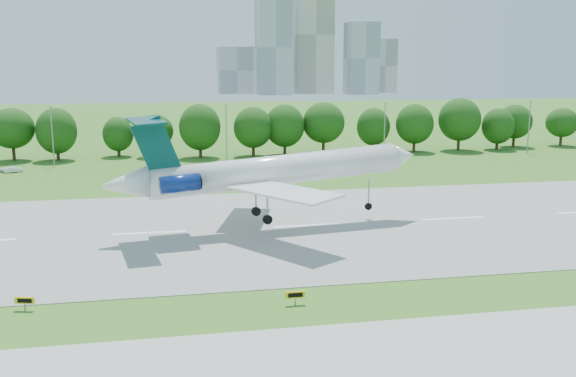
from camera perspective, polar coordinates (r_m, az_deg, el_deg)
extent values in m
plane|color=#326019|center=(56.91, -12.81, -10.37)|extent=(600.00, 600.00, 0.00)
cube|color=gray|center=(80.71, -12.25, -3.91)|extent=(400.00, 45.00, 0.08)
cylinder|color=#382314|center=(147.96, -19.48, 3.13)|extent=(0.70, 0.70, 3.60)
sphere|color=#113C0F|center=(147.47, -19.59, 4.83)|extent=(8.40, 8.40, 8.40)
cylinder|color=#382314|center=(147.27, -3.89, 3.71)|extent=(0.70, 0.70, 3.60)
sphere|color=#113C0F|center=(146.78, -3.92, 5.41)|extent=(8.40, 8.40, 8.40)
cylinder|color=#382314|center=(157.12, 10.78, 4.00)|extent=(0.70, 0.70, 3.60)
sphere|color=#113C0F|center=(156.66, 10.84, 5.59)|extent=(8.40, 8.40, 8.40)
cylinder|color=#382314|center=(175.74, 23.04, 4.04)|extent=(0.70, 0.70, 3.60)
sphere|color=#113C0F|center=(175.33, 23.15, 5.47)|extent=(8.40, 8.40, 8.40)
cylinder|color=gray|center=(137.67, -20.20, 4.31)|extent=(0.24, 0.24, 12.00)
cube|color=gray|center=(137.16, -20.37, 6.83)|extent=(0.90, 0.25, 0.18)
cylinder|color=gray|center=(136.38, -5.50, 4.87)|extent=(0.24, 0.24, 12.00)
cube|color=gray|center=(135.87, -5.55, 7.43)|extent=(0.90, 0.25, 0.18)
cylinder|color=gray|center=(143.87, 8.57, 5.12)|extent=(0.24, 0.24, 12.00)
cube|color=gray|center=(143.38, 8.64, 7.55)|extent=(0.90, 0.25, 0.18)
cylinder|color=gray|center=(158.89, 20.62, 5.09)|extent=(0.24, 0.24, 12.00)
cube|color=gray|center=(158.45, 20.77, 7.28)|extent=(0.90, 0.25, 0.18)
cube|color=#B2B2B7|center=(439.18, -1.32, 12.39)|extent=(22.00, 22.00, 62.00)
cube|color=beige|center=(460.02, 2.15, 13.45)|extent=(26.00, 26.00, 80.00)
cube|color=#B2B2B7|center=(448.08, 6.54, 11.40)|extent=(20.00, 20.00, 48.00)
cube|color=beige|center=(478.97, 8.30, 10.73)|extent=(18.00, 18.00, 38.00)
cube|color=#B2B2B7|center=(460.72, -4.70, 10.43)|extent=(24.00, 24.00, 32.00)
cylinder|color=white|center=(80.28, -0.94, 1.62)|extent=(32.45, 8.93, 5.46)
cone|color=white|center=(87.52, 10.13, 2.87)|extent=(4.18, 4.28, 3.92)
cone|color=white|center=(76.40, -14.24, 0.37)|extent=(5.87, 4.56, 4.02)
cube|color=white|center=(72.90, -0.43, -0.27)|extent=(12.27, 14.51, 0.55)
cube|color=white|center=(86.93, -3.76, 1.54)|extent=(8.92, 14.84, 0.55)
cube|color=#053B3D|center=(76.20, -11.67, 3.66)|extent=(5.72, 1.45, 7.30)
cube|color=#053B3D|center=(75.74, -12.56, 5.90)|extent=(5.04, 10.59, 0.42)
cylinder|color=navy|center=(74.45, -9.60, 0.44)|extent=(4.87, 2.75, 2.27)
cylinder|color=navy|center=(79.84, -10.34, 1.13)|extent=(4.87, 2.75, 2.27)
cylinder|color=gray|center=(85.96, 7.18, -0.37)|extent=(0.21, 0.21, 3.75)
cylinder|color=black|center=(86.35, 7.15, -1.59)|extent=(1.00, 0.47, 0.96)
cylinder|color=gray|center=(78.12, -1.84, -1.44)|extent=(0.26, 0.26, 3.75)
cylinder|color=black|center=(78.55, -1.83, -2.78)|extent=(1.24, 0.67, 1.18)
cylinder|color=gray|center=(82.51, -2.87, -0.78)|extent=(0.26, 0.26, 3.75)
cylinder|color=black|center=(82.91, -2.86, -2.04)|extent=(1.24, 0.67, 1.18)
cube|color=gray|center=(59.39, -22.34, -9.65)|extent=(0.13, 0.13, 0.73)
cube|color=yellow|center=(59.21, -22.38, -9.18)|extent=(1.67, 0.59, 0.57)
cube|color=black|center=(59.11, -22.43, -9.22)|extent=(1.22, 0.32, 0.37)
cube|color=gray|center=(56.26, 0.65, -9.93)|extent=(0.11, 0.11, 0.75)
cube|color=yellow|center=(56.07, 0.65, -9.42)|extent=(1.72, 0.19, 0.59)
cube|color=black|center=(55.96, 0.67, -9.46)|extent=(1.29, 0.02, 0.38)
imported|color=white|center=(133.76, -23.21, 1.56)|extent=(3.62, 2.30, 1.13)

